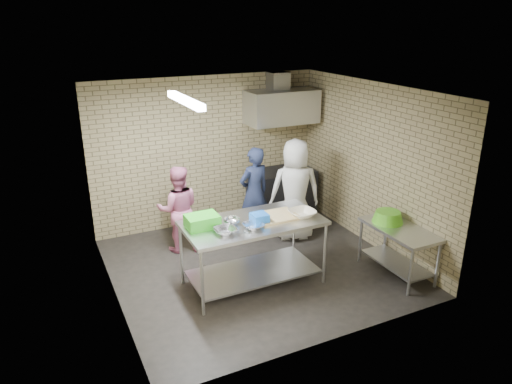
# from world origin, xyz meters

# --- Properties ---
(floor) EXTENTS (4.20, 4.20, 0.00)m
(floor) POSITION_xyz_m (0.00, 0.00, 0.00)
(floor) COLOR black
(floor) RESTS_ON ground
(ceiling) EXTENTS (4.20, 4.20, 0.00)m
(ceiling) POSITION_xyz_m (0.00, 0.00, 2.70)
(ceiling) COLOR black
(ceiling) RESTS_ON ground
(back_wall) EXTENTS (4.20, 0.06, 2.70)m
(back_wall) POSITION_xyz_m (0.00, 2.00, 1.35)
(back_wall) COLOR tan
(back_wall) RESTS_ON ground
(front_wall) EXTENTS (4.20, 0.06, 2.70)m
(front_wall) POSITION_xyz_m (0.00, -2.00, 1.35)
(front_wall) COLOR tan
(front_wall) RESTS_ON ground
(left_wall) EXTENTS (0.06, 4.00, 2.70)m
(left_wall) POSITION_xyz_m (-2.10, 0.00, 1.35)
(left_wall) COLOR tan
(left_wall) RESTS_ON ground
(right_wall) EXTENTS (0.06, 4.00, 2.70)m
(right_wall) POSITION_xyz_m (2.10, 0.00, 1.35)
(right_wall) COLOR tan
(right_wall) RESTS_ON ground
(prep_table) EXTENTS (1.95, 0.97, 0.97)m
(prep_table) POSITION_xyz_m (-0.24, -0.41, 0.49)
(prep_table) COLOR silver
(prep_table) RESTS_ON floor
(side_counter) EXTENTS (0.60, 1.20, 0.75)m
(side_counter) POSITION_xyz_m (1.80, -1.10, 0.38)
(side_counter) COLOR silver
(side_counter) RESTS_ON floor
(stove) EXTENTS (1.20, 0.70, 0.90)m
(stove) POSITION_xyz_m (1.35, 1.65, 0.45)
(stove) COLOR black
(stove) RESTS_ON floor
(range_hood) EXTENTS (1.30, 0.60, 0.60)m
(range_hood) POSITION_xyz_m (1.35, 1.70, 2.10)
(range_hood) COLOR silver
(range_hood) RESTS_ON back_wall
(hood_duct) EXTENTS (0.35, 0.30, 0.30)m
(hood_duct) POSITION_xyz_m (1.35, 1.85, 2.55)
(hood_duct) COLOR #A5A8AD
(hood_duct) RESTS_ON back_wall
(wall_shelf) EXTENTS (0.80, 0.20, 0.04)m
(wall_shelf) POSITION_xyz_m (1.65, 1.89, 1.92)
(wall_shelf) COLOR #3F2B19
(wall_shelf) RESTS_ON back_wall
(fluorescent_fixture) EXTENTS (0.10, 1.25, 0.08)m
(fluorescent_fixture) POSITION_xyz_m (-1.00, 0.00, 2.64)
(fluorescent_fixture) COLOR white
(fluorescent_fixture) RESTS_ON ceiling
(green_crate) EXTENTS (0.43, 0.32, 0.17)m
(green_crate) POSITION_xyz_m (-0.94, -0.29, 1.06)
(green_crate) COLOR green
(green_crate) RESTS_ON prep_table
(blue_tub) EXTENTS (0.22, 0.22, 0.14)m
(blue_tub) POSITION_xyz_m (-0.19, -0.51, 1.04)
(blue_tub) COLOR blue
(blue_tub) RESTS_ON prep_table
(cutting_board) EXTENTS (0.60, 0.45, 0.03)m
(cutting_board) POSITION_xyz_m (0.11, -0.43, 0.99)
(cutting_board) COLOR tan
(cutting_board) RESTS_ON prep_table
(mixing_bowl_a) EXTENTS (0.32, 0.32, 0.07)m
(mixing_bowl_a) POSITION_xyz_m (-0.74, -0.61, 1.01)
(mixing_bowl_a) COLOR silver
(mixing_bowl_a) RESTS_ON prep_table
(mixing_bowl_b) EXTENTS (0.24, 0.24, 0.07)m
(mixing_bowl_b) POSITION_xyz_m (-0.54, -0.36, 1.01)
(mixing_bowl_b) COLOR #B7BABE
(mixing_bowl_b) RESTS_ON prep_table
(mixing_bowl_c) EXTENTS (0.29, 0.29, 0.07)m
(mixing_bowl_c) POSITION_xyz_m (-0.34, -0.63, 1.01)
(mixing_bowl_c) COLOR silver
(mixing_bowl_c) RESTS_ON prep_table
(ceramic_bowl) EXTENTS (0.39, 0.39, 0.09)m
(ceramic_bowl) POSITION_xyz_m (0.46, -0.56, 1.02)
(ceramic_bowl) COLOR beige
(ceramic_bowl) RESTS_ON prep_table
(green_basin) EXTENTS (0.46, 0.46, 0.17)m
(green_basin) POSITION_xyz_m (1.78, -0.85, 0.83)
(green_basin) COLOR #59C626
(green_basin) RESTS_ON side_counter
(bottle_red) EXTENTS (0.07, 0.07, 0.18)m
(bottle_red) POSITION_xyz_m (1.40, 1.89, 2.03)
(bottle_red) COLOR #B22619
(bottle_red) RESTS_ON wall_shelf
(bottle_green) EXTENTS (0.06, 0.06, 0.15)m
(bottle_green) POSITION_xyz_m (1.80, 1.89, 2.02)
(bottle_green) COLOR green
(bottle_green) RESTS_ON wall_shelf
(man_navy) EXTENTS (0.64, 0.48, 1.61)m
(man_navy) POSITION_xyz_m (0.46, 1.02, 0.80)
(man_navy) COLOR #161E37
(man_navy) RESTS_ON floor
(woman_pink) EXTENTS (0.81, 0.70, 1.44)m
(woman_pink) POSITION_xyz_m (-0.87, 1.08, 0.72)
(woman_pink) COLOR #C86A92
(woman_pink) RESTS_ON floor
(woman_white) EXTENTS (1.00, 0.82, 1.76)m
(woman_white) POSITION_xyz_m (1.06, 0.66, 0.88)
(woman_white) COLOR silver
(woman_white) RESTS_ON floor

